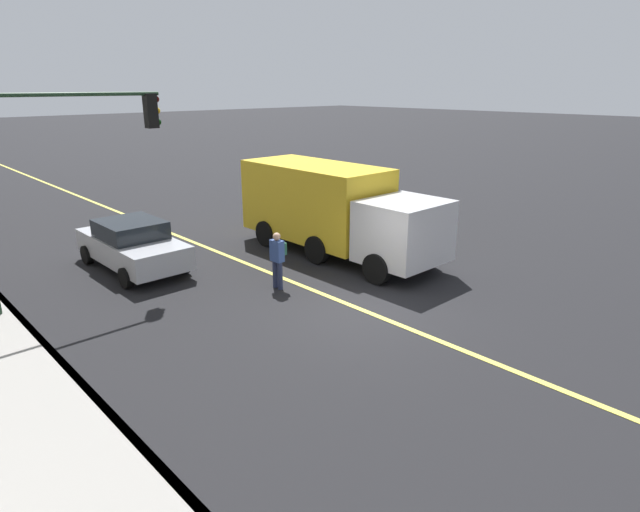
{
  "coord_description": "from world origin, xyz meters",
  "views": [
    {
      "loc": [
        -8.3,
        9.17,
        5.42
      ],
      "look_at": [
        0.06,
        1.37,
        1.72
      ],
      "focal_mm": 29.68,
      "sensor_mm": 36.0,
      "label": 1
    }
  ],
  "objects_px": {
    "pedestrian_with_backpack": "(278,256)",
    "traffic_light_mast": "(56,154)",
    "truck_yellow": "(333,208)",
    "car_silver": "(132,244)"
  },
  "relations": [
    {
      "from": "truck_yellow",
      "to": "traffic_light_mast",
      "type": "height_order",
      "value": "traffic_light_mast"
    },
    {
      "from": "pedestrian_with_backpack",
      "to": "traffic_light_mast",
      "type": "relative_size",
      "value": 0.29
    },
    {
      "from": "car_silver",
      "to": "truck_yellow",
      "type": "relative_size",
      "value": 0.58
    },
    {
      "from": "truck_yellow",
      "to": "car_silver",
      "type": "bearing_deg",
      "value": 61.4
    },
    {
      "from": "truck_yellow",
      "to": "traffic_light_mast",
      "type": "bearing_deg",
      "value": 77.78
    },
    {
      "from": "pedestrian_with_backpack",
      "to": "traffic_light_mast",
      "type": "height_order",
      "value": "traffic_light_mast"
    },
    {
      "from": "pedestrian_with_backpack",
      "to": "traffic_light_mast",
      "type": "distance_m",
      "value": 6.06
    },
    {
      "from": "car_silver",
      "to": "pedestrian_with_backpack",
      "type": "xyz_separation_m",
      "value": [
        -4.36,
        -2.22,
        0.16
      ]
    },
    {
      "from": "pedestrian_with_backpack",
      "to": "truck_yellow",
      "type": "bearing_deg",
      "value": -69.24
    },
    {
      "from": "car_silver",
      "to": "pedestrian_with_backpack",
      "type": "relative_size",
      "value": 2.72
    }
  ]
}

